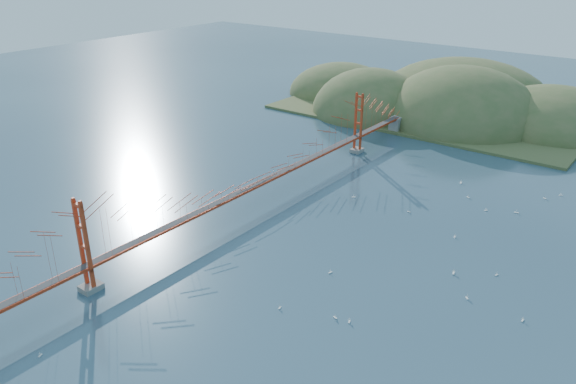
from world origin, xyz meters
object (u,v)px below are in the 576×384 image
Objects in this scene: bridge at (257,161)px; sailboat_0 at (280,307)px; sailboat_2 at (335,317)px; sailboat_1 at (454,272)px.

bridge reaches higher than sailboat_0.
bridge is at bearing 146.08° from sailboat_2.
bridge is 28.71m from sailboat_0.
bridge is at bearing 178.45° from sailboat_1.
sailboat_2 is at bearing -33.92° from bridge.
bridge is 33.12m from sailboat_1.
sailboat_0 is (19.85, -19.56, -6.87)m from bridge.
sailboat_1 is at bearing -1.55° from bridge.
sailboat_0 is at bearing -158.98° from sailboat_2.
sailboat_1 is 1.25× the size of sailboat_2.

